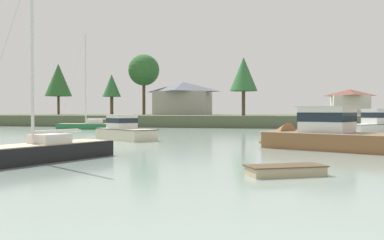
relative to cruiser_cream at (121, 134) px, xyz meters
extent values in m
cube|color=#4C563D|center=(4.36, 53.51, 0.46)|extent=(163.99, 49.10, 1.96)
cube|color=beige|center=(0.67, -0.48, -0.28)|extent=(6.99, 5.98, 1.60)
cone|color=beige|center=(-2.09, 1.49, -0.28)|extent=(2.86, 2.95, 2.27)
cube|color=black|center=(0.67, -0.48, 0.49)|extent=(7.16, 6.15, 0.05)
cube|color=silver|center=(0.16, -0.11, 1.15)|extent=(3.04, 2.98, 1.26)
cube|color=#19232D|center=(0.16, -0.11, 1.27)|extent=(3.10, 3.03, 0.45)
cube|color=beige|center=(0.16, -0.11, 1.81)|extent=(3.45, 3.40, 0.06)
cylinder|color=silver|center=(0.16, -0.11, 2.30)|extent=(0.03, 0.03, 0.92)
cube|color=black|center=(2.87, -17.18, -0.39)|extent=(4.90, 8.54, 1.49)
cube|color=#CCB78E|center=(2.87, -17.18, 0.38)|extent=(4.47, 7.98, 0.04)
cube|color=silver|center=(3.00, -16.79, 0.65)|extent=(2.04, 2.20, 0.49)
cylinder|color=silver|center=(2.66, -17.80, 5.05)|extent=(0.16, 0.16, 9.29)
cylinder|color=silver|center=(3.19, -16.25, 0.99)|extent=(1.17, 3.15, 0.13)
cylinder|color=silver|center=(3.19, -16.25, 1.04)|extent=(1.07, 2.84, 0.14)
cylinder|color=#999999|center=(2.14, -19.36, 5.02)|extent=(1.06, 3.13, 9.24)
cube|color=brown|center=(18.38, -6.80, -0.25)|extent=(9.64, 7.09, 1.86)
cone|color=brown|center=(14.32, -4.80, -0.25)|extent=(3.64, 3.90, 3.09)
cube|color=silver|center=(18.38, -6.80, 0.66)|extent=(9.86, 7.29, 0.05)
cube|color=silver|center=(18.08, -6.65, 1.55)|extent=(3.99, 3.83, 1.73)
cube|color=#19232D|center=(18.08, -6.65, 1.72)|extent=(4.07, 3.91, 0.62)
cube|color=beige|center=(18.08, -6.65, 2.45)|extent=(4.52, 4.39, 0.06)
cylinder|color=silver|center=(18.08, -6.65, 3.14)|extent=(0.03, 0.03, 1.33)
cube|color=#236B3D|center=(-13.61, 20.80, -0.40)|extent=(10.14, 4.21, 1.37)
cube|color=#CCB78E|center=(-13.61, 20.80, 0.31)|extent=(9.51, 3.81, 0.04)
cube|color=silver|center=(-13.13, 20.88, 0.62)|extent=(2.42, 1.99, 0.59)
cylinder|color=silver|center=(-14.39, 20.67, 7.04)|extent=(0.20, 0.20, 13.42)
cylinder|color=silver|center=(-12.45, 21.00, 1.02)|extent=(3.91, 0.83, 0.16)
cylinder|color=silver|center=(-12.45, 21.00, 1.07)|extent=(3.52, 0.74, 0.14)
cylinder|color=#999999|center=(-16.33, 20.33, 7.01)|extent=(3.90, 0.69, 13.38)
cube|color=white|center=(25.20, 16.20, -0.25)|extent=(7.99, 8.03, 1.84)
cube|color=black|center=(25.20, 16.20, 0.64)|extent=(8.18, 8.23, 0.05)
cube|color=silver|center=(25.38, 16.39, 1.52)|extent=(3.35, 3.36, 1.70)
cube|color=#19232D|center=(25.38, 16.39, 1.70)|extent=(3.42, 3.42, 0.61)
cube|color=beige|center=(25.38, 16.39, 2.41)|extent=(3.82, 3.82, 0.06)
cylinder|color=silver|center=(25.38, 16.39, 2.99)|extent=(0.03, 0.03, 1.11)
cube|color=tan|center=(15.47, -19.48, -0.40)|extent=(3.34, 2.55, 0.55)
cube|color=brown|center=(15.47, -19.48, -0.12)|extent=(3.49, 2.70, 0.05)
cube|color=tan|center=(15.47, -19.48, -0.16)|extent=(0.58, 1.03, 0.03)
cylinder|color=brown|center=(-23.14, 49.55, 4.69)|extent=(0.71, 0.71, 6.50)
cone|color=#336B38|center=(-23.14, 49.55, 7.92)|extent=(4.05, 4.05, 4.95)
cylinder|color=brown|center=(-39.14, 54.35, 5.13)|extent=(0.58, 0.58, 7.38)
cone|color=#2D602D|center=(-39.14, 54.35, 9.79)|extent=(6.40, 6.40, 7.82)
cylinder|color=brown|center=(-17.03, 53.46, 5.71)|extent=(0.70, 0.70, 8.54)
sphere|color=#2D602D|center=(-17.03, 53.46, 11.57)|extent=(7.04, 7.04, 7.04)
cylinder|color=brown|center=(7.52, 36.10, 4.93)|extent=(0.60, 0.60, 6.98)
cone|color=#336B38|center=(7.52, 36.10, 8.65)|extent=(4.80, 4.80, 5.87)
cube|color=silver|center=(28.30, 63.11, 3.56)|extent=(7.59, 9.18, 4.23)
pyramid|color=brown|center=(28.30, 63.11, 6.42)|extent=(8.20, 9.92, 1.50)
cube|color=#9E998E|center=(-6.99, 50.45, 3.90)|extent=(10.83, 9.61, 4.93)
pyramid|color=#565B66|center=(-6.99, 50.45, 7.43)|extent=(11.70, 10.38, 2.13)
camera|label=1|loc=(15.72, -37.07, 2.09)|focal=39.43mm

